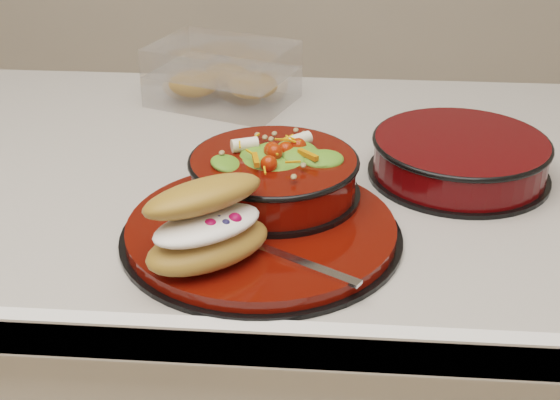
# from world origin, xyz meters

# --- Properties ---
(dinner_plate) EXTENTS (0.32, 0.32, 0.02)m
(dinner_plate) POSITION_xyz_m (0.08, -0.19, 0.91)
(dinner_plate) COLOR black
(dinner_plate) RESTS_ON island_counter
(salad_bowl) EXTENTS (0.21, 0.21, 0.09)m
(salad_bowl) POSITION_xyz_m (0.08, -0.12, 0.95)
(salad_bowl) COLOR black
(salad_bowl) RESTS_ON dinner_plate
(croissant) EXTENTS (0.16, 0.16, 0.08)m
(croissant) POSITION_xyz_m (0.03, -0.27, 0.96)
(croissant) COLOR #A46D32
(croissant) RESTS_ON dinner_plate
(fork) EXTENTS (0.15, 0.10, 0.00)m
(fork) POSITION_xyz_m (0.11, -0.27, 0.92)
(fork) COLOR silver
(fork) RESTS_ON dinner_plate
(pastry_box) EXTENTS (0.26, 0.22, 0.09)m
(pastry_box) POSITION_xyz_m (-0.03, 0.24, 0.94)
(pastry_box) COLOR white
(pastry_box) RESTS_ON island_counter
(extra_bowl) EXTENTS (0.24, 0.24, 0.05)m
(extra_bowl) POSITION_xyz_m (0.32, -0.01, 0.93)
(extra_bowl) COLOR black
(extra_bowl) RESTS_ON island_counter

